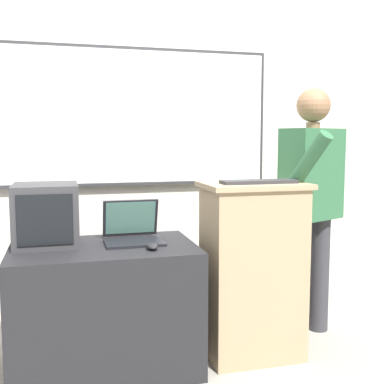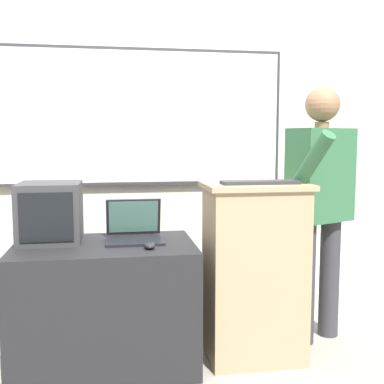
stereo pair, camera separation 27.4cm
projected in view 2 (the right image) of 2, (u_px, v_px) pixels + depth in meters
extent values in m
cube|color=beige|center=(163.00, 127.00, 3.74)|extent=(6.40, 0.12, 2.79)
cube|color=#2D2D30|center=(132.00, 117.00, 3.63)|extent=(2.31, 0.02, 1.03)
cube|color=white|center=(132.00, 117.00, 3.62)|extent=(2.26, 0.02, 0.98)
cube|color=#2D2D30|center=(133.00, 184.00, 3.66)|extent=(2.04, 0.04, 0.02)
cube|color=tan|center=(254.00, 274.00, 2.84)|extent=(0.55, 0.39, 1.02)
cube|color=tan|center=(255.00, 186.00, 2.78)|extent=(0.60, 0.43, 0.03)
cube|color=black|center=(105.00, 304.00, 2.78)|extent=(1.03, 0.66, 0.71)
cylinder|color=#333338|center=(305.00, 283.00, 3.07)|extent=(0.13, 0.13, 0.78)
cylinder|color=#333338|center=(329.00, 278.00, 3.19)|extent=(0.13, 0.13, 0.78)
cube|color=#2D603D|center=(320.00, 175.00, 3.05)|extent=(0.47, 0.36, 0.59)
cylinder|color=#8C6647|center=(322.00, 125.00, 3.01)|extent=(0.09, 0.09, 0.04)
sphere|color=#8C6647|center=(322.00, 104.00, 3.00)|extent=(0.22, 0.22, 0.22)
cylinder|color=#2D603D|center=(305.00, 173.00, 2.75)|extent=(0.24, 0.41, 0.49)
cylinder|color=#2D603D|center=(345.00, 177.00, 3.18)|extent=(0.08, 0.08, 0.56)
cube|color=black|center=(135.00, 241.00, 2.78)|extent=(0.33, 0.23, 0.01)
cube|color=black|center=(133.00, 217.00, 2.91)|extent=(0.33, 0.09, 0.23)
cube|color=#4C7A6B|center=(134.00, 217.00, 2.91)|extent=(0.29, 0.07, 0.20)
cube|color=#2D2D30|center=(260.00, 182.00, 2.73)|extent=(0.44, 0.13, 0.02)
ellipsoid|color=black|center=(150.00, 246.00, 2.63)|extent=(0.06, 0.10, 0.03)
cube|color=#333335|center=(50.00, 212.00, 2.80)|extent=(0.35, 0.37, 0.35)
cube|color=black|center=(46.00, 217.00, 2.61)|extent=(0.29, 0.01, 0.27)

